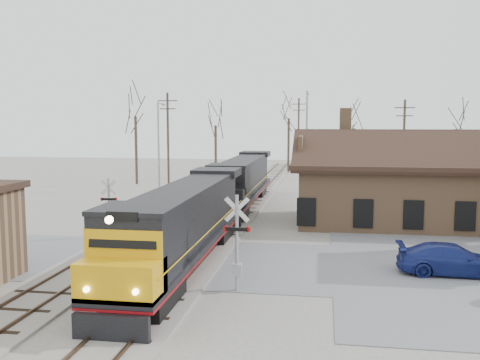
{
  "coord_description": "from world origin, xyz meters",
  "views": [
    {
      "loc": [
        6.56,
        -25.42,
        7.04
      ],
      "look_at": [
        1.11,
        9.0,
        3.13
      ],
      "focal_mm": 40.0,
      "sensor_mm": 36.0,
      "label": 1
    }
  ],
  "objects_px": {
    "locomotive_trailing": "(242,181)",
    "parked_car": "(452,259)",
    "depot": "(404,189)",
    "locomotive_lead": "(182,225)"
  },
  "relations": [
    {
      "from": "locomotive_trailing",
      "to": "parked_car",
      "type": "height_order",
      "value": "locomotive_trailing"
    },
    {
      "from": "locomotive_lead",
      "to": "parked_car",
      "type": "bearing_deg",
      "value": 5.27
    },
    {
      "from": "locomotive_lead",
      "to": "locomotive_trailing",
      "type": "distance_m",
      "value": 18.54
    },
    {
      "from": "locomotive_lead",
      "to": "parked_car",
      "type": "distance_m",
      "value": 12.55
    },
    {
      "from": "depot",
      "to": "locomotive_trailing",
      "type": "bearing_deg",
      "value": 157.21
    },
    {
      "from": "depot",
      "to": "locomotive_trailing",
      "type": "xyz_separation_m",
      "value": [
        -11.99,
        5.04,
        -0.28
      ]
    },
    {
      "from": "parked_car",
      "to": "locomotive_trailing",
      "type": "bearing_deg",
      "value": 36.07
    },
    {
      "from": "depot",
      "to": "parked_car",
      "type": "height_order",
      "value": "depot"
    },
    {
      "from": "locomotive_lead",
      "to": "parked_car",
      "type": "xyz_separation_m",
      "value": [
        12.42,
        1.15,
        -1.42
      ]
    },
    {
      "from": "depot",
      "to": "locomotive_lead",
      "type": "relative_size",
      "value": 0.83
    }
  ]
}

